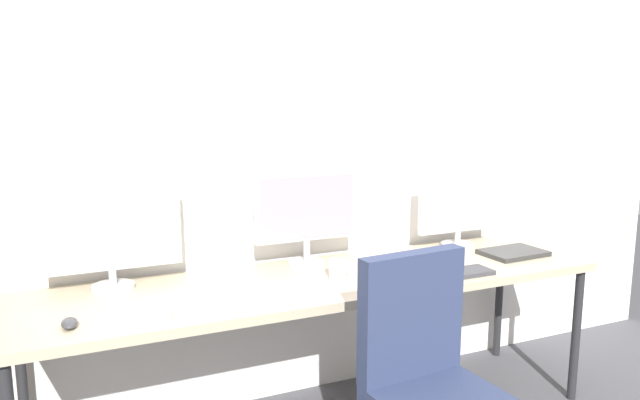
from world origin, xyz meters
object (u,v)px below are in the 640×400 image
monitor_center (306,213)px  coffee_mug (338,269)px  desk (324,286)px  monitor_left (110,234)px  computer_mouse (69,323)px  monitor_right (458,210)px  keyboard_right (456,274)px  laptop_closed (513,253)px  keyboard_left (216,309)px

monitor_center → coffee_mug: bearing=-80.1°
monitor_center → desk: bearing=-90.0°
desk → monitor_left: monitor_left is taller
monitor_left → computer_mouse: size_ratio=6.13×
desk → monitor_right: 0.96m
monitor_right → keyboard_right: size_ratio=1.38×
monitor_center → laptop_closed: size_ratio=1.63×
desk → monitor_center: bearing=90.0°
coffee_mug → keyboard_right: bearing=-19.7°
keyboard_left → coffee_mug: size_ratio=3.16×
desk → keyboard_left: keyboard_left is taller
monitor_left → computer_mouse: (-0.18, -0.39, -0.23)m
keyboard_right → laptop_closed: laptop_closed is taller
monitor_center → laptop_closed: bearing=-14.0°
monitor_right → computer_mouse: monitor_right is taller
keyboard_left → monitor_right: bearing=16.9°
desk → computer_mouse: 1.10m
keyboard_left → monitor_center: bearing=38.3°
computer_mouse → monitor_left: bearing=65.2°
monitor_center → keyboard_right: size_ratio=1.44×
monitor_left → coffee_mug: monitor_left is taller
coffee_mug → keyboard_left: bearing=-163.1°
desk → computer_mouse: (-1.08, -0.18, 0.06)m
monitor_left → coffee_mug: (0.95, -0.26, -0.20)m
desk → laptop_closed: bearing=-2.8°
keyboard_left → keyboard_right: 1.12m
computer_mouse → coffee_mug: (1.13, 0.13, 0.03)m
computer_mouse → laptop_closed: 2.14m
monitor_right → monitor_center: bearing=180.0°
monitor_center → monitor_right: (0.90, -0.00, -0.06)m
laptop_closed → desk: bearing=174.3°
computer_mouse → keyboard_left: bearing=-5.7°
keyboard_right → computer_mouse: size_ratio=3.76×
monitor_center → computer_mouse: 1.17m
monitor_center → coffee_mug: (0.05, -0.26, -0.22)m
laptop_closed → monitor_left: bearing=169.4°
desk → keyboard_right: bearing=-22.3°
monitor_center → computer_mouse: bearing=-160.1°
computer_mouse → laptop_closed: computer_mouse is taller
keyboard_left → monitor_left: bearing=127.5°
monitor_right → coffee_mug: 0.91m
monitor_center → laptop_closed: (1.06, -0.26, -0.25)m
monitor_center → monitor_right: size_ratio=1.05×
monitor_center → keyboard_right: monitor_center is taller
monitor_left → keyboard_right: monitor_left is taller
desk → monitor_left: bearing=166.7°
laptop_closed → coffee_mug: 1.01m
monitor_center → monitor_right: monitor_center is taller
keyboard_right → desk: bearing=157.7°
monitor_left → laptop_closed: 1.99m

